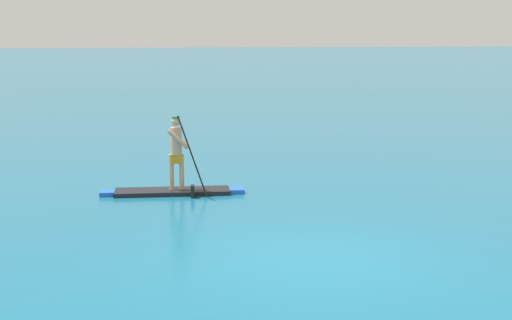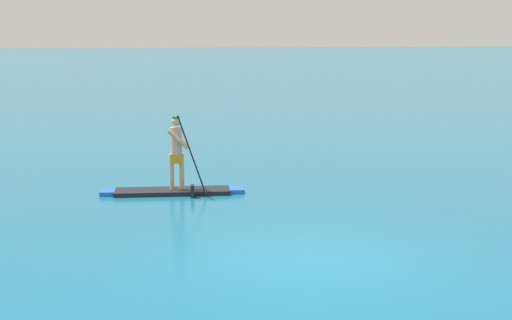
{
  "view_description": "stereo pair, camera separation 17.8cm",
  "coord_description": "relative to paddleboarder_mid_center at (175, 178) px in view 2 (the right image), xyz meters",
  "views": [
    {
      "loc": [
        -3.63,
        -10.89,
        3.58
      ],
      "look_at": [
        0.3,
        5.17,
        0.78
      ],
      "focal_mm": 51.63,
      "sensor_mm": 36.0,
      "label": 1
    },
    {
      "loc": [
        -3.46,
        -10.93,
        3.58
      ],
      "look_at": [
        0.3,
        5.17,
        0.78
      ],
      "focal_mm": 51.63,
      "sensor_mm": 36.0,
      "label": 2
    }
  ],
  "objects": [
    {
      "name": "ground",
      "position": [
        1.51,
        -5.6,
        -0.37
      ],
      "size": [
        440.0,
        440.0,
        0.0
      ],
      "primitive_type": "plane",
      "color": "#145B7A"
    },
    {
      "name": "paddleboarder_mid_center",
      "position": [
        0.0,
        0.0,
        0.0
      ],
      "size": [
        3.31,
        1.14,
        1.9
      ],
      "rotation": [
        0.0,
        0.0,
        -0.13
      ],
      "color": "black",
      "rests_on": "ground"
    }
  ]
}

